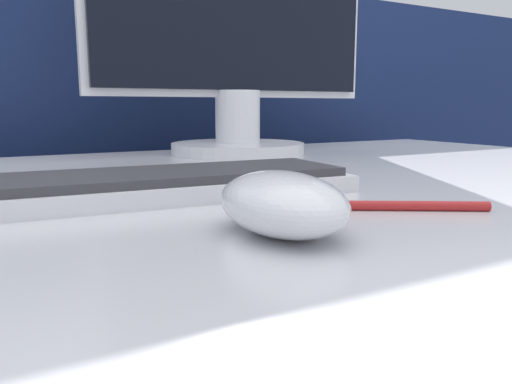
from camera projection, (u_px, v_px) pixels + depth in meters
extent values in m
cube|color=navy|center=(109.00, 227.00, 1.07)|extent=(5.00, 0.03, 1.06)
ellipsoid|color=white|center=(282.00, 203.00, 0.33)|extent=(0.08, 0.12, 0.04)
cube|color=white|center=(156.00, 188.00, 0.47)|extent=(0.38, 0.15, 0.02)
cube|color=#38383D|center=(156.00, 176.00, 0.46)|extent=(0.36, 0.13, 0.01)
cylinder|color=white|center=(238.00, 148.00, 0.88)|extent=(0.23, 0.23, 0.02)
cylinder|color=white|center=(238.00, 117.00, 0.87)|extent=(0.08, 0.08, 0.09)
cylinder|color=red|center=(408.00, 206.00, 0.41)|extent=(0.12, 0.08, 0.01)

